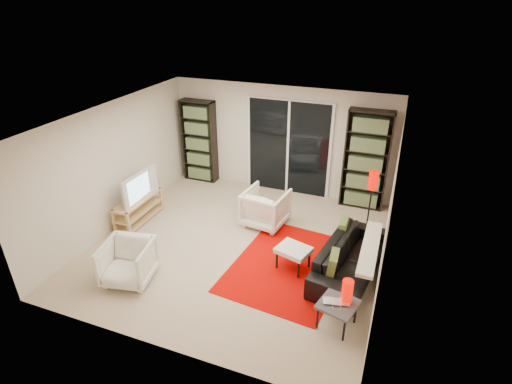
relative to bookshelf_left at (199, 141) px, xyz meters
The scene contains 20 objects.
floor 3.19m from the bookshelf_left, 50.10° to the right, with size 5.00×5.00×0.00m, color #C4B293.
wall_back 1.97m from the bookshelf_left, ahead, with size 5.00×0.02×2.40m, color beige.
wall_front 5.22m from the bookshelf_left, 68.02° to the right, with size 5.00×0.02×2.40m, color beige.
wall_left 2.41m from the bookshelf_left, 103.27° to the right, with size 0.02×5.00×2.40m, color beige.
wall_right 5.03m from the bookshelf_left, 27.66° to the right, with size 0.02×5.00×2.40m, color beige.
ceiling 3.36m from the bookshelf_left, 50.10° to the right, with size 5.00×5.00×0.02m, color white.
sliding_door 2.16m from the bookshelf_left, ahead, with size 1.92×0.08×2.16m.
bookshelf_left is the anchor object (origin of this frame).
bookshelf_right 3.85m from the bookshelf_left, ahead, with size 0.90×0.30×2.10m.
tv_stand 2.34m from the bookshelf_left, 96.31° to the right, with size 0.38×1.20×0.50m.
tv 2.23m from the bookshelf_left, 95.80° to the right, with size 0.99×0.13×0.57m, color black.
rug 4.07m from the bookshelf_left, 40.63° to the right, with size 1.75×2.36×0.01m, color #C20500.
sofa 4.71m from the bookshelf_left, 30.98° to the right, with size 1.99×0.78×0.58m, color black.
armchair_back 2.68m from the bookshelf_left, 33.46° to the right, with size 0.79×0.81×0.74m, color white.
armchair_front 3.94m from the bookshelf_left, 79.52° to the right, with size 0.74×0.76×0.69m, color white.
ottoman 4.09m from the bookshelf_left, 40.29° to the right, with size 0.63×0.56×0.40m.
side_table 5.44m from the bookshelf_left, 42.31° to the right, with size 0.59×0.59×0.40m.
laptop 5.46m from the bookshelf_left, 42.82° to the right, with size 0.36×0.23×0.03m, color silver.
table_lamp 5.44m from the bookshelf_left, 41.04° to the right, with size 0.15×0.15×0.35m, color #DE0A00.
floor_lamp 4.23m from the bookshelf_left, 14.41° to the right, with size 0.19×0.19×1.29m.
Camera 1 is at (2.46, -5.56, 4.22)m, focal length 28.00 mm.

